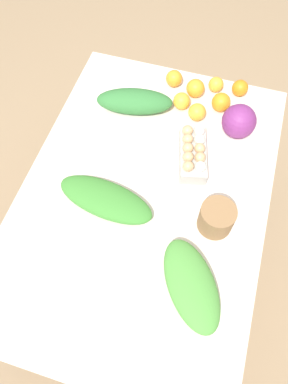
{
  "coord_description": "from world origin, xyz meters",
  "views": [
    {
      "loc": [
        -0.67,
        -0.2,
        2.0
      ],
      "look_at": [
        0.0,
        0.0,
        0.74
      ],
      "focal_mm": 35.0,
      "sensor_mm": 36.0,
      "label": 1
    }
  ],
  "objects_px": {
    "egg_carton": "(193,152)",
    "orange_6": "(174,78)",
    "orange_4": "(240,88)",
    "orange_0": "(195,88)",
    "greens_bunch_dandelion": "(191,285)",
    "orange_5": "(197,112)",
    "orange_3": "(182,101)",
    "orange_2": "(216,84)",
    "paper_bag": "(216,218)",
    "greens_bunch_beet_tops": "(135,101)",
    "orange_1": "(221,102)",
    "greens_bunch_kale": "(105,199)",
    "cabbage_purple": "(239,121)"
  },
  "relations": [
    {
      "from": "egg_carton",
      "to": "orange_3",
      "type": "bearing_deg",
      "value": 8.99
    },
    {
      "from": "egg_carton",
      "to": "orange_3",
      "type": "relative_size",
      "value": 3.64
    },
    {
      "from": "orange_3",
      "to": "greens_bunch_beet_tops",
      "type": "bearing_deg",
      "value": 110.51
    },
    {
      "from": "paper_bag",
      "to": "egg_carton",
      "type": "bearing_deg",
      "value": 28.91
    },
    {
      "from": "orange_2",
      "to": "orange_4",
      "type": "xyz_separation_m",
      "value": [
        0.01,
        -0.11,
        0.0
      ]
    },
    {
      "from": "paper_bag",
      "to": "orange_1",
      "type": "height_order",
      "value": "paper_bag"
    },
    {
      "from": "orange_1",
      "to": "orange_0",
      "type": "bearing_deg",
      "value": 68.91
    },
    {
      "from": "orange_0",
      "to": "orange_3",
      "type": "bearing_deg",
      "value": 154.93
    },
    {
      "from": "greens_bunch_kale",
      "to": "orange_1",
      "type": "bearing_deg",
      "value": -28.58
    },
    {
      "from": "greens_bunch_kale",
      "to": "paper_bag",
      "type": "bearing_deg",
      "value": -85.57
    },
    {
      "from": "paper_bag",
      "to": "orange_0",
      "type": "xyz_separation_m",
      "value": [
        0.61,
        0.22,
        -0.02
      ]
    },
    {
      "from": "egg_carton",
      "to": "orange_6",
      "type": "bearing_deg",
      "value": 10.64
    },
    {
      "from": "orange_2",
      "to": "orange_3",
      "type": "bearing_deg",
      "value": 139.19
    },
    {
      "from": "greens_bunch_beet_tops",
      "to": "orange_1",
      "type": "relative_size",
      "value": 4.02
    },
    {
      "from": "orange_2",
      "to": "orange_6",
      "type": "xyz_separation_m",
      "value": [
        -0.02,
        0.19,
        0.0
      ]
    },
    {
      "from": "greens_bunch_dandelion",
      "to": "orange_5",
      "type": "relative_size",
      "value": 4.38
    },
    {
      "from": "orange_4",
      "to": "orange_1",
      "type": "bearing_deg",
      "value": 149.82
    },
    {
      "from": "egg_carton",
      "to": "greens_bunch_dandelion",
      "type": "relative_size",
      "value": 0.82
    },
    {
      "from": "paper_bag",
      "to": "orange_5",
      "type": "height_order",
      "value": "paper_bag"
    },
    {
      "from": "egg_carton",
      "to": "greens_bunch_beet_tops",
      "type": "xyz_separation_m",
      "value": [
        0.18,
        0.3,
        0.0
      ]
    },
    {
      "from": "greens_bunch_dandelion",
      "to": "cabbage_purple",
      "type": "bearing_deg",
      "value": -2.51
    },
    {
      "from": "cabbage_purple",
      "to": "greens_bunch_kale",
      "type": "xyz_separation_m",
      "value": [
        -0.49,
        0.42,
        -0.04
      ]
    },
    {
      "from": "orange_5",
      "to": "egg_carton",
      "type": "bearing_deg",
      "value": -171.62
    },
    {
      "from": "orange_2",
      "to": "orange_4",
      "type": "relative_size",
      "value": 0.93
    },
    {
      "from": "orange_4",
      "to": "greens_bunch_dandelion",
      "type": "bearing_deg",
      "value": 179.66
    },
    {
      "from": "greens_bunch_kale",
      "to": "orange_6",
      "type": "height_order",
      "value": "orange_6"
    },
    {
      "from": "egg_carton",
      "to": "orange_6",
      "type": "relative_size",
      "value": 3.6
    },
    {
      "from": "orange_4",
      "to": "orange_5",
      "type": "distance_m",
      "value": 0.25
    },
    {
      "from": "greens_bunch_kale",
      "to": "greens_bunch_dandelion",
      "type": "xyz_separation_m",
      "value": [
        -0.22,
        -0.38,
        0.0
      ]
    },
    {
      "from": "orange_6",
      "to": "greens_bunch_dandelion",
      "type": "bearing_deg",
      "value": -161.97
    },
    {
      "from": "orange_3",
      "to": "orange_2",
      "type": "bearing_deg",
      "value": -40.81
    },
    {
      "from": "orange_1",
      "to": "orange_5",
      "type": "relative_size",
      "value": 1.08
    },
    {
      "from": "greens_bunch_dandelion",
      "to": "orange_3",
      "type": "distance_m",
      "value": 0.81
    },
    {
      "from": "orange_3",
      "to": "greens_bunch_kale",
      "type": "bearing_deg",
      "value": 164.25
    },
    {
      "from": "orange_0",
      "to": "paper_bag",
      "type": "bearing_deg",
      "value": -160.48
    },
    {
      "from": "paper_bag",
      "to": "orange_1",
      "type": "distance_m",
      "value": 0.57
    },
    {
      "from": "cabbage_purple",
      "to": "greens_bunch_beet_tops",
      "type": "relative_size",
      "value": 0.43
    },
    {
      "from": "orange_1",
      "to": "greens_bunch_kale",
      "type": "bearing_deg",
      "value": 151.42
    },
    {
      "from": "orange_4",
      "to": "orange_0",
      "type": "bearing_deg",
      "value": 108.38
    },
    {
      "from": "greens_bunch_dandelion",
      "to": "orange_4",
      "type": "xyz_separation_m",
      "value": [
        0.93,
        -0.01,
        -0.0
      ]
    },
    {
      "from": "orange_3",
      "to": "orange_4",
      "type": "distance_m",
      "value": 0.28
    },
    {
      "from": "cabbage_purple",
      "to": "egg_carton",
      "type": "bearing_deg",
      "value": 141.65
    },
    {
      "from": "greens_bunch_dandelion",
      "to": "orange_0",
      "type": "xyz_separation_m",
      "value": [
        0.87,
        0.19,
        0.0
      ]
    },
    {
      "from": "egg_carton",
      "to": "orange_3",
      "type": "distance_m",
      "value": 0.28
    },
    {
      "from": "orange_1",
      "to": "orange_4",
      "type": "relative_size",
      "value": 1.13
    },
    {
      "from": "egg_carton",
      "to": "orange_0",
      "type": "xyz_separation_m",
      "value": [
        0.35,
        0.07,
        -0.0
      ]
    },
    {
      "from": "egg_carton",
      "to": "greens_bunch_beet_tops",
      "type": "relative_size",
      "value": 0.82
    },
    {
      "from": "greens_bunch_beet_tops",
      "to": "orange_6",
      "type": "xyz_separation_m",
      "value": [
        0.19,
        -0.13,
        -0.01
      ]
    },
    {
      "from": "cabbage_purple",
      "to": "orange_0",
      "type": "bearing_deg",
      "value": 53.86
    },
    {
      "from": "egg_carton",
      "to": "greens_bunch_kale",
      "type": "height_order",
      "value": "egg_carton"
    }
  ]
}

